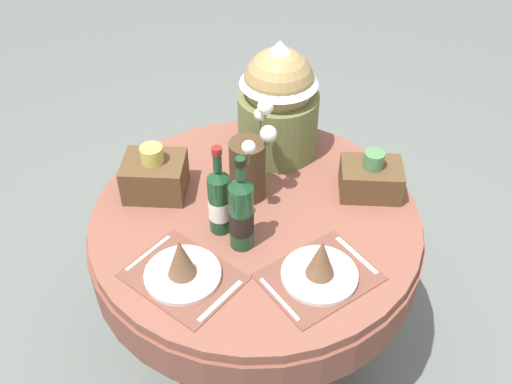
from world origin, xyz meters
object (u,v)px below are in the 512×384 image
(place_setting_right, at_px, (320,267))
(wine_bottle_left, at_px, (219,200))
(place_setting_left, at_px, (182,267))
(gift_tub_back_centre, at_px, (279,95))
(flower_vase, at_px, (249,164))
(woven_basket_side_right, at_px, (371,178))
(wine_bottle_centre, at_px, (241,213))
(dining_table, at_px, (256,240))
(woven_basket_side_left, at_px, (155,175))

(place_setting_right, distance_m, wine_bottle_left, 0.39)
(place_setting_left, relative_size, gift_tub_back_centre, 0.92)
(flower_vase, xyz_separation_m, wine_bottle_left, (-0.09, -0.18, -0.01))
(place_setting_left, xyz_separation_m, woven_basket_side_right, (0.61, 0.44, 0.02))
(place_setting_right, xyz_separation_m, wine_bottle_left, (-0.33, 0.20, 0.08))
(place_setting_left, xyz_separation_m, gift_tub_back_centre, (0.27, 0.67, 0.20))
(wine_bottle_left, height_order, wine_bottle_centre, wine_bottle_centre)
(dining_table, bearing_deg, wine_bottle_left, -147.33)
(place_setting_right, bearing_deg, flower_vase, 122.95)
(dining_table, bearing_deg, flower_vase, 105.05)
(dining_table, relative_size, flower_vase, 3.01)
(flower_vase, distance_m, woven_basket_side_right, 0.44)
(place_setting_left, relative_size, woven_basket_side_left, 1.99)
(woven_basket_side_left, relative_size, woven_basket_side_right, 1.00)
(gift_tub_back_centre, bearing_deg, woven_basket_side_right, -34.29)
(dining_table, xyz_separation_m, woven_basket_side_right, (0.40, 0.15, 0.19))
(wine_bottle_left, relative_size, gift_tub_back_centre, 0.73)
(woven_basket_side_left, bearing_deg, flower_vase, 0.05)
(place_setting_right, xyz_separation_m, gift_tub_back_centre, (-0.15, 0.65, 0.20))
(wine_bottle_centre, height_order, gift_tub_back_centre, gift_tub_back_centre)
(dining_table, xyz_separation_m, place_setting_right, (0.22, -0.27, 0.17))
(woven_basket_side_right, bearing_deg, wine_bottle_centre, -146.66)
(wine_bottle_left, bearing_deg, gift_tub_back_centre, 68.86)
(wine_bottle_left, xyz_separation_m, gift_tub_back_centre, (0.17, 0.45, 0.12))
(gift_tub_back_centre, xyz_separation_m, woven_basket_side_left, (-0.43, -0.28, -0.17))
(dining_table, xyz_separation_m, wine_bottle_centre, (-0.04, -0.14, 0.27))
(wine_bottle_left, relative_size, wine_bottle_centre, 0.96)
(flower_vase, height_order, wine_bottle_left, flower_vase)
(wine_bottle_centre, distance_m, woven_basket_side_left, 0.41)
(wine_bottle_centre, bearing_deg, place_setting_left, -138.04)
(woven_basket_side_right, bearing_deg, place_setting_right, -114.00)
(wine_bottle_left, bearing_deg, flower_vase, 64.31)
(woven_basket_side_right, bearing_deg, wine_bottle_left, -156.83)
(flower_vase, height_order, wine_bottle_centre, flower_vase)
(place_setting_left, relative_size, woven_basket_side_right, 1.99)
(dining_table, height_order, flower_vase, flower_vase)
(gift_tub_back_centre, bearing_deg, dining_table, -99.22)
(gift_tub_back_centre, bearing_deg, wine_bottle_centre, -100.67)
(place_setting_left, bearing_deg, wine_bottle_left, 66.83)
(wine_bottle_left, relative_size, woven_basket_side_right, 1.59)
(dining_table, bearing_deg, woven_basket_side_right, 20.20)
(dining_table, height_order, place_setting_right, place_setting_right)
(place_setting_right, relative_size, flower_vase, 1.10)
(dining_table, bearing_deg, woven_basket_side_left, 164.03)
(place_setting_right, distance_m, gift_tub_back_centre, 0.70)
(flower_vase, relative_size, gift_tub_back_centre, 0.83)
(place_setting_left, distance_m, flower_vase, 0.45)
(wine_bottle_centre, height_order, woven_basket_side_right, wine_bottle_centre)
(place_setting_left, distance_m, place_setting_right, 0.42)
(dining_table, height_order, woven_basket_side_left, woven_basket_side_left)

